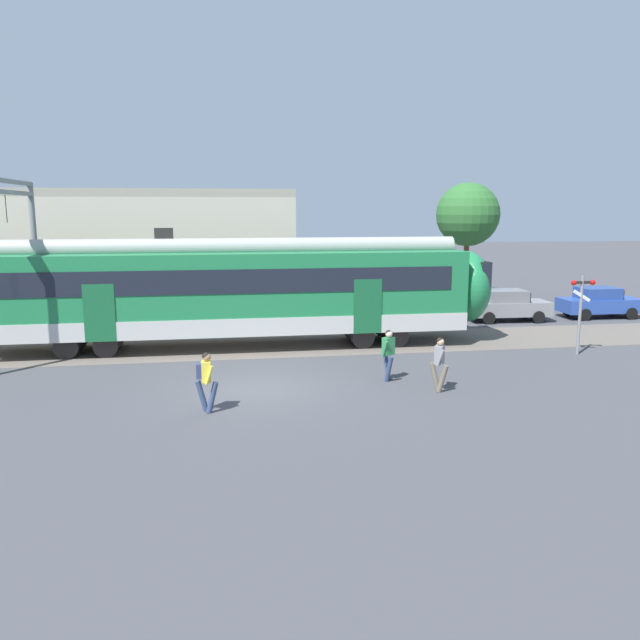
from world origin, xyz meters
name	(u,v)px	position (x,y,z in m)	size (l,w,h in m)	color
ground_plane	(258,389)	(0.00, 0.00, 0.00)	(160.00, 160.00, 0.00)	#424247
commuter_train	(6,296)	(-8.97, 6.05, 2.25)	(38.05, 3.07, 4.73)	#B7B7B2
pedestrian_yellow	(206,377)	(-1.53, -2.01, 0.99)	(0.63, 0.54, 1.67)	navy
pedestrian_green	(388,351)	(4.17, 0.26, 0.96)	(0.51, 0.71, 1.67)	navy
pedestrian_grey	(439,360)	(5.37, -1.12, 0.96)	(0.51, 0.67, 1.67)	#6B6051
parked_car_grey	(507,305)	(12.82, 9.88, 0.78)	(4.08, 1.91, 1.54)	gray
parked_car_blue	(599,302)	(17.88, 10.08, 0.78)	(4.03, 1.81, 1.54)	#284799
catenary_gantry	(9,240)	(-8.71, 6.06, 4.31)	(0.24, 6.64, 6.53)	gray
crossing_signal	(581,302)	(12.24, 2.67, 2.01)	(0.96, 0.22, 3.00)	gray
background_building	(98,254)	(-7.19, 14.58, 3.21)	(19.69, 5.00, 9.20)	beige
street_tree_right	(468,215)	(13.91, 17.98, 5.09)	(3.84, 3.84, 7.03)	brown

